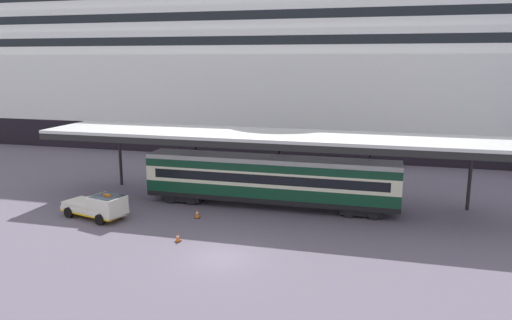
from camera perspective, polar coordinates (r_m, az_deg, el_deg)
name	(u,v)px	position (r m, az deg, el deg)	size (l,w,h in m)	color
ground_plane	(222,257)	(29.94, -4.03, -11.29)	(400.00, 400.00, 0.00)	#5F5668
cruise_ship	(193,55)	(76.50, -7.36, 12.07)	(173.40, 29.52, 35.99)	black
platform_canopy	(271,137)	(38.62, 1.81, 2.72)	(38.14, 6.43, 5.91)	silver
train_carriage	(270,179)	(38.88, 1.63, -2.28)	(20.20, 2.81, 4.11)	black
service_truck	(99,206)	(38.24, -17.88, -5.13)	(5.55, 3.31, 2.02)	silver
traffic_cone_near	(197,213)	(36.96, -6.89, -6.21)	(0.36, 0.36, 0.76)	black
traffic_cone_mid	(178,237)	(32.58, -9.12, -8.90)	(0.36, 0.36, 0.62)	black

